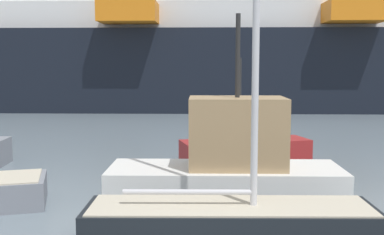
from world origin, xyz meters
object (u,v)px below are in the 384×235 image
object	(u,v)px
cruise_ship	(142,33)
sailboat_0	(231,214)
fishing_boat_0	(230,162)
fishing_boat_2	(244,142)

from	to	relation	value
cruise_ship	sailboat_0	bearing A→B (deg)	-79.12
fishing_boat_0	fishing_boat_2	xyz separation A→B (m)	(0.88, 5.52, -0.29)
sailboat_0	fishing_boat_0	size ratio (longest dim) A/B	1.79
sailboat_0	fishing_boat_0	bearing A→B (deg)	86.37
fishing_boat_0	cruise_ship	distance (m)	36.28
fishing_boat_2	cruise_ship	distance (m)	31.30
sailboat_0	fishing_boat_2	distance (m)	9.11
sailboat_0	cruise_ship	distance (m)	39.76
fishing_boat_0	fishing_boat_2	distance (m)	5.60
fishing_boat_2	cruise_ship	xyz separation A→B (m)	(-8.36, 29.39, 6.76)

